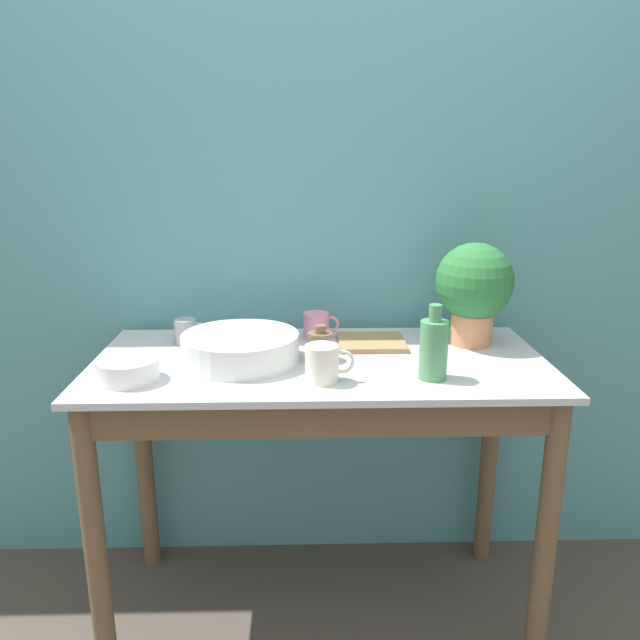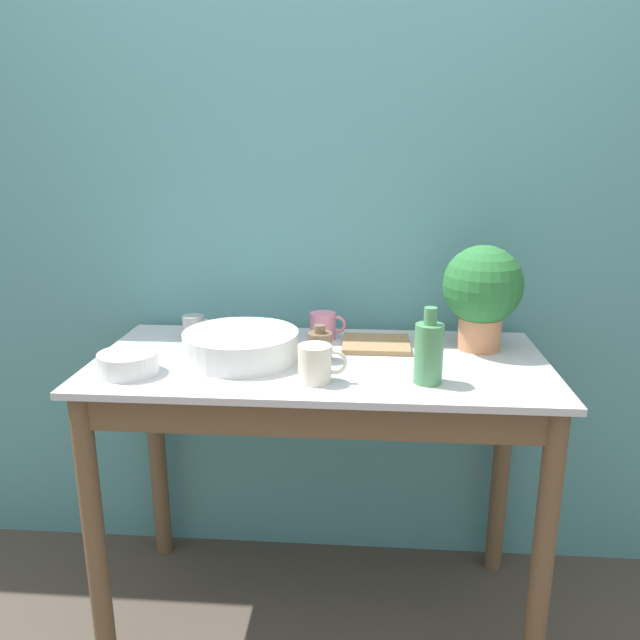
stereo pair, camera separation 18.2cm
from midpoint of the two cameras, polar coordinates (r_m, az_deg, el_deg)
wall_back at (r=2.15m, az=-2.72°, el=7.63°), size 6.00×0.05×2.40m
counter_table at (r=1.90m, az=-2.75°, el=-9.13°), size 1.34×0.64×0.89m
potted_plant at (r=1.98m, az=11.40°, el=2.99°), size 0.24×0.24×0.32m
bowl_wash_large at (r=1.84m, az=-10.10°, el=-2.58°), size 0.34×0.34×0.08m
bottle_tall at (r=1.69m, az=7.33°, el=-2.62°), size 0.08×0.08×0.21m
bottle_short at (r=1.83m, az=-2.99°, el=-2.39°), size 0.07×0.07×0.11m
mug_grey at (r=2.05m, az=-14.64°, el=-1.06°), size 0.10×0.07×0.08m
mug_pink at (r=2.04m, az=-2.83°, el=-0.55°), size 0.12×0.08×0.09m
mug_cream at (r=1.66m, az=-2.74°, el=-4.05°), size 0.13×0.09×0.10m
bowl_small_enamel_white at (r=1.78m, az=-19.98°, el=-4.35°), size 0.17×0.17×0.06m
tray_board at (r=1.98m, az=2.12°, el=-2.09°), size 0.21×0.19×0.02m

